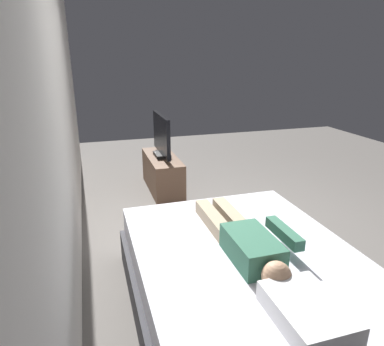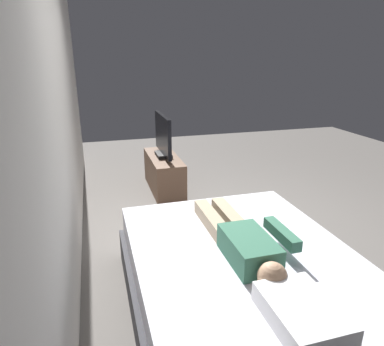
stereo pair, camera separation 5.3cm
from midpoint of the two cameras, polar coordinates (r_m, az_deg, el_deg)
The scene contains 8 objects.
ground_plane at distance 3.72m, azimuth 6.60°, elevation -11.47°, with size 10.00×10.00×0.00m, color slate.
back_wall at distance 3.39m, azimuth -20.38°, elevation 9.75°, with size 6.40×0.10×2.80m, color silver.
bed at distance 2.71m, azimuth 8.87°, elevation -17.65°, with size 2.07×1.61×0.54m.
pillow at distance 2.03m, azimuth 18.32°, elevation -20.98°, with size 0.48×0.34×0.12m, color white.
person at distance 2.54m, azimuth 8.93°, elevation -10.80°, with size 1.26×0.46×0.18m.
remote at distance 2.87m, azimuth 15.06°, elevation -9.27°, with size 0.15×0.04×0.02m, color black.
tv_stand at distance 5.02m, azimuth -4.32°, elevation 0.00°, with size 1.10×0.40×0.50m, color brown.
tv at distance 4.87m, azimuth -4.48°, elevation 5.96°, with size 0.88×0.20×0.59m.
Camera 2 is at (-2.95, 1.25, 1.87)m, focal length 32.51 mm.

